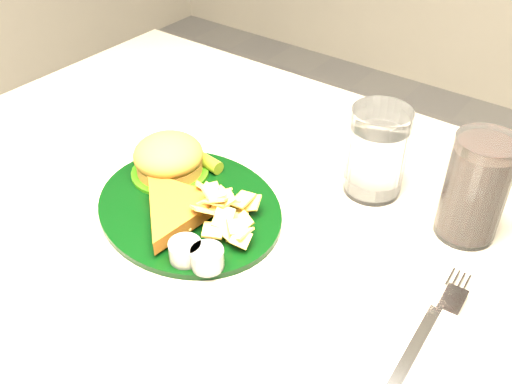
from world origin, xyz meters
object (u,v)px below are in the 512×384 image
table (258,377)px  fork_napkin (416,345)px  dinner_plate (188,191)px  water_glass (377,152)px  cola_glass (475,188)px

table → fork_napkin: 0.47m
table → fork_napkin: (0.27, -0.08, 0.38)m
table → dinner_plate: (-0.09, -0.05, 0.41)m
dinner_plate → water_glass: size_ratio=2.19×
dinner_plate → cola_glass: bearing=47.0°
dinner_plate → water_glass: water_glass is taller
dinner_plate → water_glass: (0.18, 0.20, 0.03)m
table → water_glass: 0.48m
table → water_glass: (0.10, 0.15, 0.44)m
dinner_plate → cola_glass: cola_glass is taller
water_glass → fork_napkin: water_glass is taller
fork_napkin → dinner_plate: bearing=172.2°
table → cola_glass: cola_glass is taller
cola_glass → fork_napkin: cola_glass is taller
water_glass → dinner_plate: bearing=-132.9°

